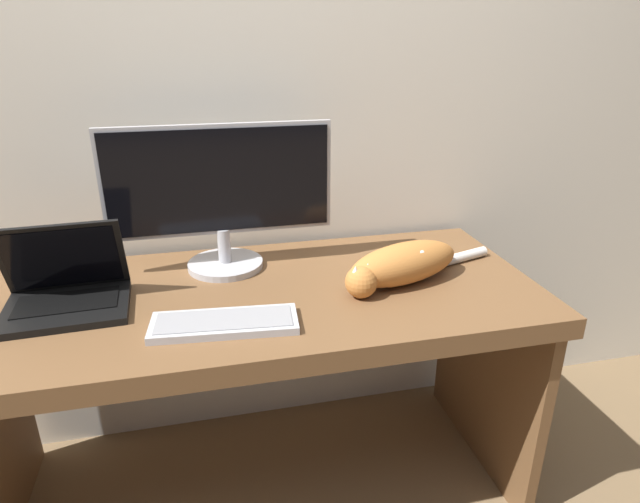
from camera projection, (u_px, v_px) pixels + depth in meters
The scene contains 6 objects.
wall_back at pixel (231, 74), 1.69m from camera, with size 6.40×0.06×2.60m.
desk at pixel (257, 335), 1.58m from camera, with size 1.64×0.71×0.74m.
monitor at pixel (220, 195), 1.60m from camera, with size 0.67×0.23×0.45m.
laptop at pixel (66, 292), 1.42m from camera, with size 0.32×0.26×0.24m.
external_keyboard at pixel (224, 323), 1.34m from camera, with size 0.38×0.17×0.02m.
cat at pixel (402, 264), 1.56m from camera, with size 0.54×0.26×0.12m.
Camera 1 is at (-0.13, -1.02, 1.42)m, focal length 30.00 mm.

